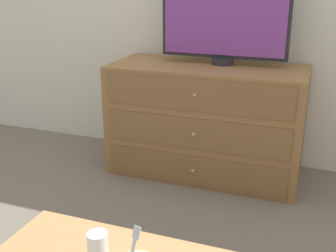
{
  "coord_description": "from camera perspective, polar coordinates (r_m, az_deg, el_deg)",
  "views": [
    {
      "loc": [
        0.8,
        -2.84,
        1.26
      ],
      "look_at": [
        0.3,
        -1.47,
        0.74
      ],
      "focal_mm": 45.0,
      "sensor_mm": 36.0,
      "label": 1
    }
  ],
  "objects": [
    {
      "name": "drink_cup",
      "position": [
        1.42,
        -9.47,
        -16.14
      ],
      "size": [
        0.07,
        0.07,
        0.1
      ],
      "color": "#9E6638",
      "rests_on": "coffee_table"
    },
    {
      "name": "tv",
      "position": [
        2.7,
        7.68,
        14.78
      ],
      "size": [
        0.81,
        0.14,
        0.6
      ],
      "color": "#232328",
      "rests_on": "dresser"
    },
    {
      "name": "dresser",
      "position": [
        2.78,
        5.14,
        0.74
      ],
      "size": [
        1.24,
        0.55,
        0.73
      ],
      "color": "olive",
      "rests_on": "ground_plane"
    },
    {
      "name": "ground_plane",
      "position": [
        3.21,
        4.1,
        -3.54
      ],
      "size": [
        12.0,
        12.0,
        0.0
      ],
      "primitive_type": "plane",
      "color": "#70665B"
    }
  ]
}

